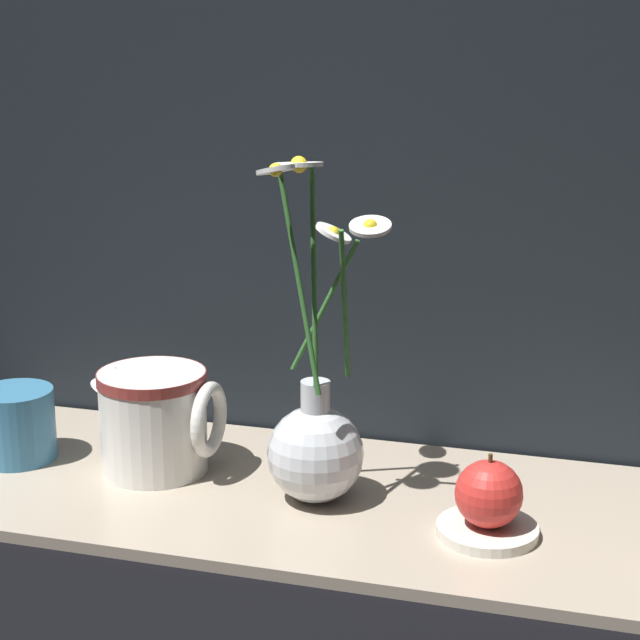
{
  "coord_description": "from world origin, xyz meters",
  "views": [
    {
      "loc": [
        0.28,
        -0.97,
        0.48
      ],
      "look_at": [
        0.0,
        0.0,
        0.2
      ],
      "focal_mm": 60.0,
      "sensor_mm": 36.0,
      "label": 1
    }
  ],
  "objects": [
    {
      "name": "vase_with_flowers",
      "position": [
        0.0,
        -0.01,
        0.08
      ],
      "size": [
        0.12,
        0.16,
        0.35
      ],
      "color": "silver",
      "rests_on": "shelf"
    },
    {
      "name": "orange_fruit",
      "position": [
        0.18,
        -0.04,
        0.05
      ],
      "size": [
        0.06,
        0.06,
        0.07
      ],
      "color": "red",
      "rests_on": "saucer_plate"
    },
    {
      "name": "ceramic_pitcher",
      "position": [
        -0.19,
        0.01,
        0.07
      ],
      "size": [
        0.14,
        0.12,
        0.12
      ],
      "color": "white",
      "rests_on": "shelf"
    },
    {
      "name": "saucer_plate",
      "position": [
        0.18,
        -0.04,
        0.02
      ],
      "size": [
        0.1,
        0.1,
        0.01
      ],
      "color": "silver",
      "rests_on": "shelf"
    },
    {
      "name": "ground_plane",
      "position": [
        0.0,
        0.0,
        0.0
      ],
      "size": [
        6.0,
        6.0,
        0.0
      ],
      "primitive_type": "plane",
      "color": "black"
    },
    {
      "name": "shelf",
      "position": [
        0.0,
        0.0,
        0.01
      ],
      "size": [
        0.87,
        0.33,
        0.01
      ],
      "color": "tan",
      "rests_on": "ground_plane"
    },
    {
      "name": "yellow_mug",
      "position": [
        -0.35,
        0.0,
        0.05
      ],
      "size": [
        0.09,
        0.08,
        0.08
      ],
      "color": "teal",
      "rests_on": "shelf"
    }
  ]
}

